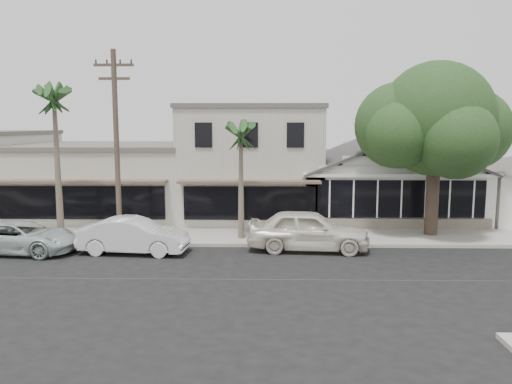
{
  "coord_description": "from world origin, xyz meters",
  "views": [
    {
      "loc": [
        -2.13,
        -17.65,
        5.63
      ],
      "look_at": [
        -2.6,
        6.0,
        2.43
      ],
      "focal_mm": 35.0,
      "sensor_mm": 36.0,
      "label": 1
    }
  ],
  "objects_px": {
    "car_0": "(308,230)",
    "car_1": "(134,236)",
    "shade_tree": "(433,123)",
    "utility_pole": "(117,143)",
    "car_2": "(21,237)"
  },
  "relations": [
    {
      "from": "car_0",
      "to": "car_1",
      "type": "relative_size",
      "value": 1.14
    },
    {
      "from": "car_0",
      "to": "shade_tree",
      "type": "xyz_separation_m",
      "value": [
        6.32,
        2.99,
        4.81
      ]
    },
    {
      "from": "car_1",
      "to": "shade_tree",
      "type": "xyz_separation_m",
      "value": [
        14.07,
        3.67,
        4.95
      ]
    },
    {
      "from": "utility_pole",
      "to": "car_2",
      "type": "height_order",
      "value": "utility_pole"
    },
    {
      "from": "utility_pole",
      "to": "shade_tree",
      "type": "relative_size",
      "value": 1.03
    },
    {
      "from": "car_0",
      "to": "car_1",
      "type": "height_order",
      "value": "car_0"
    },
    {
      "from": "utility_pole",
      "to": "car_1",
      "type": "xyz_separation_m",
      "value": [
        1.05,
        -1.47,
        -4.0
      ]
    },
    {
      "from": "utility_pole",
      "to": "car_2",
      "type": "xyz_separation_m",
      "value": [
        -3.95,
        -1.52,
        -4.08
      ]
    },
    {
      "from": "car_0",
      "to": "car_2",
      "type": "bearing_deg",
      "value": 97.77
    },
    {
      "from": "utility_pole",
      "to": "car_0",
      "type": "distance_m",
      "value": 9.64
    },
    {
      "from": "car_0",
      "to": "shade_tree",
      "type": "bearing_deg",
      "value": -60.16
    },
    {
      "from": "car_0",
      "to": "shade_tree",
      "type": "height_order",
      "value": "shade_tree"
    },
    {
      "from": "car_1",
      "to": "shade_tree",
      "type": "relative_size",
      "value": 0.55
    },
    {
      "from": "car_1",
      "to": "shade_tree",
      "type": "bearing_deg",
      "value": -70.29
    },
    {
      "from": "utility_pole",
      "to": "shade_tree",
      "type": "bearing_deg",
      "value": 8.28
    }
  ]
}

